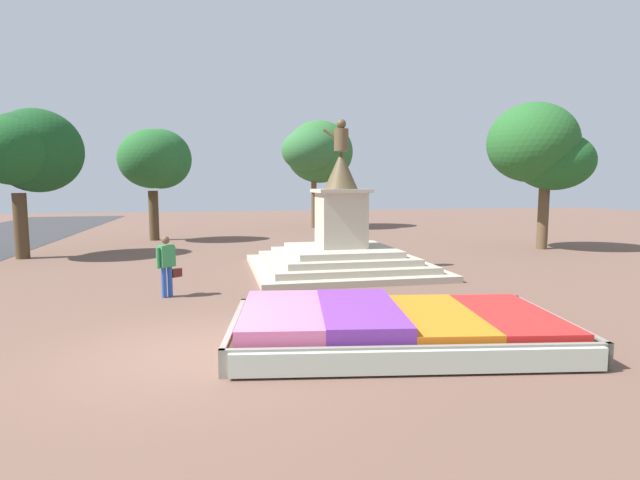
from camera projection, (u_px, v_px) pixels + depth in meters
name	position (u px, v px, depth m)	size (l,w,h in m)	color
ground_plane	(184.00, 354.00, 8.61)	(92.21, 92.21, 0.00)	brown
flower_planter	(391.00, 327.00, 9.25)	(6.59, 4.39, 0.68)	#38281C
statue_monument	(341.00, 246.00, 16.99)	(5.99, 5.99, 5.07)	#B0A692
pedestrian_with_handbag	(167.00, 263.00, 12.90)	(0.61, 0.53, 1.60)	#264CA5
park_tree_far_left	(540.00, 150.00, 21.87)	(4.54, 3.94, 6.47)	brown
park_tree_behind_statue	(156.00, 160.00, 25.13)	(3.61, 3.29, 5.70)	#4C3823
park_tree_far_right	(316.00, 152.00, 33.15)	(4.96, 5.01, 7.17)	brown
park_tree_street_side	(27.00, 151.00, 19.37)	(3.84, 3.95, 5.89)	#4C3823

